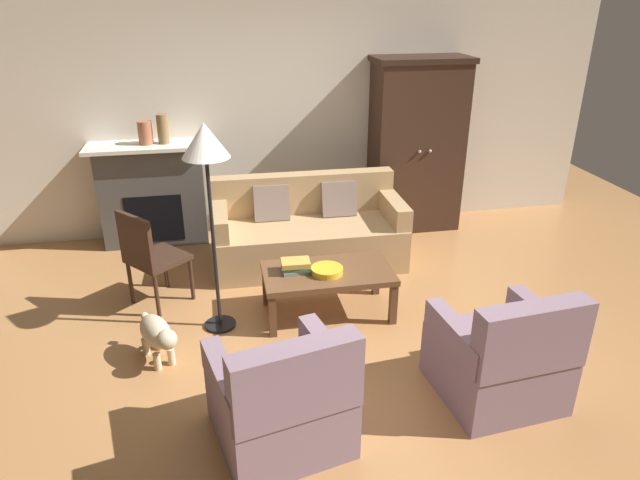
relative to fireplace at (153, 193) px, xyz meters
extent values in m
plane|color=#B27A47|center=(1.55, -2.30, -0.57)|extent=(9.60, 9.60, 0.00)
cube|color=silver|center=(1.55, 0.25, 0.83)|extent=(7.20, 0.10, 2.80)
cube|color=#4C4947|center=(0.00, 0.00, -0.03)|extent=(1.10, 0.36, 1.08)
cube|color=black|center=(0.00, -0.18, -0.23)|extent=(0.60, 0.01, 0.52)
cube|color=white|center=(0.00, -0.02, 0.53)|extent=(1.26, 0.48, 0.04)
cube|color=#382319|center=(2.95, -0.08, 0.37)|extent=(1.00, 0.52, 1.88)
cube|color=#2F1E15|center=(2.95, -0.08, 1.35)|extent=(1.06, 0.55, 0.06)
sphere|color=#ADAFB5|center=(2.89, -0.35, 0.41)|extent=(0.04, 0.04, 0.04)
sphere|color=#ADAFB5|center=(3.01, -0.35, 0.41)|extent=(0.04, 0.04, 0.04)
cube|color=tan|center=(1.57, -0.86, -0.35)|extent=(1.91, 0.86, 0.44)
cube|color=tan|center=(1.57, -0.52, 0.08)|extent=(1.90, 0.20, 0.42)
cube|color=tan|center=(0.69, -0.85, -0.02)|extent=(0.17, 0.80, 0.22)
cube|color=tan|center=(2.45, -0.87, -0.02)|extent=(0.17, 0.80, 0.22)
cube|color=#7F6B60|center=(1.22, -0.65, 0.04)|extent=(0.36, 0.19, 0.37)
cube|color=#7F6B60|center=(1.92, -0.66, 0.04)|extent=(0.36, 0.19, 0.37)
cube|color=brown|center=(1.56, -1.87, -0.17)|extent=(1.10, 0.60, 0.05)
cube|color=brown|center=(1.05, -2.13, -0.38)|extent=(0.06, 0.06, 0.37)
cube|color=brown|center=(2.07, -2.13, -0.38)|extent=(0.06, 0.06, 0.37)
cube|color=brown|center=(1.05, -1.61, -0.38)|extent=(0.06, 0.06, 0.37)
cube|color=brown|center=(2.07, -1.61, -0.38)|extent=(0.06, 0.06, 0.37)
cylinder|color=gold|center=(1.54, -1.91, -0.12)|extent=(0.27, 0.27, 0.05)
cube|color=gray|center=(1.30, -1.83, -0.13)|extent=(0.24, 0.17, 0.03)
cube|color=#427A4C|center=(1.29, -1.83, -0.10)|extent=(0.26, 0.20, 0.03)
cube|color=gold|center=(1.29, -1.84, -0.06)|extent=(0.25, 0.18, 0.04)
cylinder|color=#A86042|center=(0.00, -0.02, 0.67)|extent=(0.15, 0.15, 0.24)
cylinder|color=olive|center=(0.18, -0.02, 0.70)|extent=(0.11, 0.11, 0.31)
cube|color=gray|center=(0.97, -3.26, -0.36)|extent=(0.91, 0.91, 0.42)
cube|color=gray|center=(1.03, -3.56, 0.08)|extent=(0.78, 0.32, 0.46)
cube|color=gray|center=(1.29, -3.19, -0.05)|extent=(0.27, 0.71, 0.20)
cube|color=gray|center=(0.64, -3.33, -0.05)|extent=(0.27, 0.71, 0.20)
cube|color=gray|center=(2.49, -3.11, -0.36)|extent=(0.83, 0.83, 0.42)
cube|color=gray|center=(2.52, -3.42, 0.08)|extent=(0.77, 0.23, 0.46)
cube|color=gray|center=(2.82, -3.08, -0.05)|extent=(0.19, 0.71, 0.20)
cube|color=gray|center=(2.16, -3.14, -0.05)|extent=(0.19, 0.71, 0.20)
cube|color=#382319|center=(0.13, -1.37, -0.14)|extent=(0.62, 0.62, 0.04)
cylinder|color=#382319|center=(0.40, -1.39, -0.36)|extent=(0.04, 0.04, 0.41)
cylinder|color=#382319|center=(0.15, -1.10, -0.36)|extent=(0.04, 0.04, 0.41)
cylinder|color=#382319|center=(0.11, -1.64, -0.36)|extent=(0.04, 0.04, 0.41)
cylinder|color=#382319|center=(-0.14, -1.35, -0.36)|extent=(0.04, 0.04, 0.41)
cube|color=#382319|center=(-0.02, -1.50, 0.11)|extent=(0.32, 0.36, 0.45)
cylinder|color=black|center=(0.63, -1.89, -0.56)|extent=(0.26, 0.26, 0.02)
cylinder|color=black|center=(0.63, -1.89, 0.18)|extent=(0.03, 0.03, 1.49)
cone|color=white|center=(0.63, -1.89, 1.03)|extent=(0.36, 0.36, 0.26)
ellipsoid|color=beige|center=(0.15, -2.28, -0.32)|extent=(0.35, 0.45, 0.22)
sphere|color=beige|center=(0.25, -2.49, -0.26)|extent=(0.15, 0.15, 0.15)
cylinder|color=beige|center=(0.25, -2.36, -0.50)|extent=(0.06, 0.06, 0.14)
cylinder|color=beige|center=(0.15, -2.41, -0.50)|extent=(0.06, 0.06, 0.14)
cylinder|color=beige|center=(0.15, -2.14, -0.50)|extent=(0.06, 0.06, 0.14)
cylinder|color=beige|center=(0.05, -2.19, -0.50)|extent=(0.06, 0.06, 0.14)
sphere|color=beige|center=(0.05, -2.07, -0.30)|extent=(0.06, 0.06, 0.06)
camera|label=1|loc=(0.69, -6.03, 2.06)|focal=31.62mm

